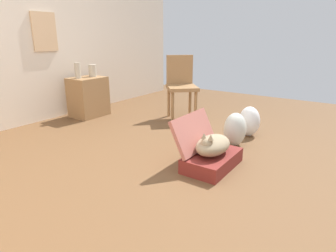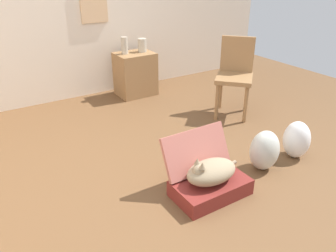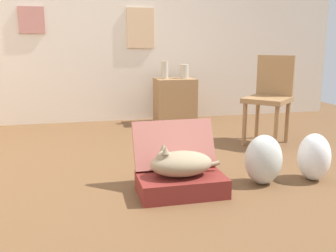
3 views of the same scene
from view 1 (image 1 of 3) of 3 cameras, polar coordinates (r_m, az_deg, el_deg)
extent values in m
plane|color=brown|center=(2.91, -2.66, -6.65)|extent=(7.68, 7.68, 0.00)
cube|color=beige|center=(4.42, -27.99, 16.97)|extent=(6.40, 0.12, 2.60)
cube|color=#D8AE81|center=(4.54, -23.35, 16.83)|extent=(0.36, 0.02, 0.52)
cube|color=maroon|center=(2.76, 8.77, -6.76)|extent=(0.61, 0.37, 0.14)
cube|color=#B26356|center=(2.76, 5.21, -1.22)|extent=(0.61, 0.20, 0.35)
ellipsoid|color=#998466|center=(2.70, 8.92, -3.76)|extent=(0.44, 0.28, 0.17)
sphere|color=#998466|center=(2.58, 7.77, -3.69)|extent=(0.12, 0.12, 0.12)
cone|color=#998466|center=(2.54, 8.51, -2.25)|extent=(0.05, 0.05, 0.05)
cone|color=#998466|center=(2.57, 7.18, -1.97)|extent=(0.05, 0.05, 0.05)
cylinder|color=#998466|center=(2.90, 9.89, -3.24)|extent=(0.20, 0.03, 0.07)
ellipsoid|color=silver|center=(3.30, 13.16, -0.67)|extent=(0.29, 0.24, 0.38)
ellipsoid|color=white|center=(3.67, 15.84, 0.91)|extent=(0.24, 0.26, 0.37)
cube|color=olive|center=(4.59, -15.55, 5.60)|extent=(0.51, 0.40, 0.59)
cylinder|color=#B7AD99|center=(4.47, -17.51, 10.47)|extent=(0.09, 0.09, 0.22)
cylinder|color=#B7AD99|center=(4.61, -14.78, 10.62)|extent=(0.12, 0.12, 0.18)
cylinder|color=olive|center=(4.05, 0.92, 3.68)|extent=(0.04, 0.04, 0.45)
cylinder|color=olive|center=(4.12, 5.51, 3.82)|extent=(0.04, 0.04, 0.45)
cylinder|color=olive|center=(4.41, 0.17, 4.81)|extent=(0.04, 0.04, 0.45)
cylinder|color=olive|center=(4.47, 4.41, 4.93)|extent=(0.04, 0.04, 0.45)
cube|color=olive|center=(4.21, 2.80, 7.64)|extent=(0.62, 0.62, 0.05)
cube|color=olive|center=(4.38, 2.33, 11.17)|extent=(0.30, 0.32, 0.43)
camera|label=2|loc=(1.14, 84.92, 31.27)|focal=36.42mm
camera|label=3|loc=(2.11, 75.05, 0.46)|focal=40.73mm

